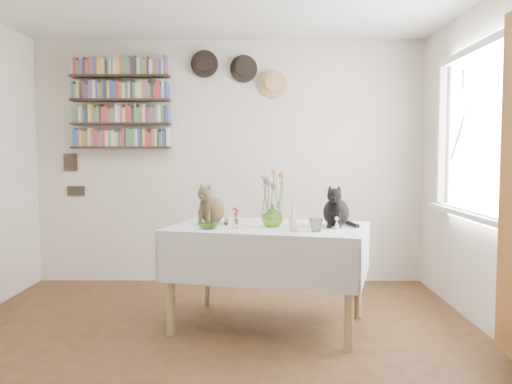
{
  "coord_description": "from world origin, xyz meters",
  "views": [
    {
      "loc": [
        0.32,
        -3.37,
        1.33
      ],
      "look_at": [
        0.29,
        0.65,
        1.05
      ],
      "focal_mm": 38.0,
      "sensor_mm": 36.0,
      "label": 1
    }
  ],
  "objects_px": {
    "tabby_cat": "(212,203)",
    "dining_table": "(269,251)",
    "black_cat": "(336,205)",
    "bookshelf_unit": "(121,104)",
    "flower_vase": "(272,216)"
  },
  "relations": [
    {
      "from": "tabby_cat",
      "to": "black_cat",
      "type": "distance_m",
      "value": 0.98
    },
    {
      "from": "black_cat",
      "to": "bookshelf_unit",
      "type": "xyz_separation_m",
      "value": [
        -2.0,
        1.42,
        0.9
      ]
    },
    {
      "from": "flower_vase",
      "to": "bookshelf_unit",
      "type": "bearing_deg",
      "value": 135.86
    },
    {
      "from": "dining_table",
      "to": "tabby_cat",
      "type": "bearing_deg",
      "value": 161.1
    },
    {
      "from": "dining_table",
      "to": "black_cat",
      "type": "xyz_separation_m",
      "value": [
        0.51,
        -0.01,
        0.36
      ]
    },
    {
      "from": "dining_table",
      "to": "bookshelf_unit",
      "type": "bearing_deg",
      "value": 136.57
    },
    {
      "from": "tabby_cat",
      "to": "dining_table",
      "type": "bearing_deg",
      "value": 4.12
    },
    {
      "from": "flower_vase",
      "to": "bookshelf_unit",
      "type": "height_order",
      "value": "bookshelf_unit"
    },
    {
      "from": "tabby_cat",
      "to": "flower_vase",
      "type": "xyz_separation_m",
      "value": [
        0.47,
        -0.21,
        -0.08
      ]
    },
    {
      "from": "dining_table",
      "to": "bookshelf_unit",
      "type": "relative_size",
      "value": 1.65
    },
    {
      "from": "tabby_cat",
      "to": "black_cat",
      "type": "height_order",
      "value": "same"
    },
    {
      "from": "tabby_cat",
      "to": "flower_vase",
      "type": "relative_size",
      "value": 1.91
    },
    {
      "from": "dining_table",
      "to": "black_cat",
      "type": "bearing_deg",
      "value": -1.44
    },
    {
      "from": "dining_table",
      "to": "black_cat",
      "type": "distance_m",
      "value": 0.62
    },
    {
      "from": "black_cat",
      "to": "flower_vase",
      "type": "bearing_deg",
      "value": -159.83
    }
  ]
}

